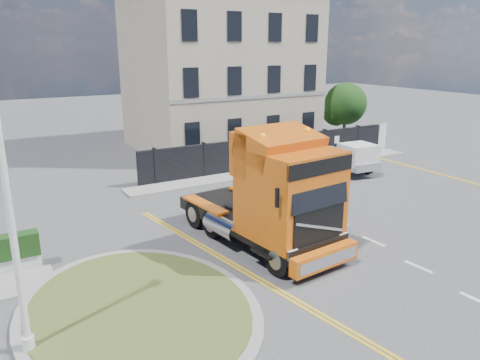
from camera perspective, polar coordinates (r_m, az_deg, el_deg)
ground at (r=19.70m, az=4.62°, el=-6.22°), size 120.00×120.00×0.00m
traffic_island at (r=14.43m, az=-12.26°, el=-15.05°), size 6.80×6.80×0.17m
hoarding_fence at (r=30.07m, az=5.16°, el=3.59°), size 18.80×0.25×2.00m
georgian_building at (r=35.52m, az=-2.58°, el=13.32°), size 12.30×10.30×12.80m
tree at (r=36.99m, az=12.48°, el=8.83°), size 3.20×3.20×4.80m
pavement_far at (r=29.26m, az=5.25°, el=1.35°), size 20.00×1.60×0.12m
truck at (r=17.23m, az=4.46°, el=-2.30°), size 3.55×7.82×4.54m
flatbed_pickup at (r=28.75m, az=13.39°, el=2.71°), size 2.22×4.76×1.92m
lamppost_island at (r=11.91m, az=-26.44°, el=-2.35°), size 0.24×0.48×7.74m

